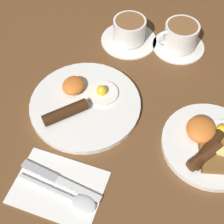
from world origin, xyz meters
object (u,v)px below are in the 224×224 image
Objects in this scene: breakfast_plate_far at (211,143)px; spoon at (76,200)px; breakfast_plate_near at (84,103)px; teacup_near at (129,32)px; teacup_far at (180,37)px; knife at (56,179)px.

breakfast_plate_far is 1.22× the size of spoon.
breakfast_plate_near reaches higher than spoon.
teacup_near is at bearing 99.82° from spoon.
breakfast_plate_near is at bearing -7.79° from teacup_near.
teacup_far reaches higher than teacup_near.
teacup_near is 1.09× the size of teacup_far.
breakfast_plate_far is 1.36× the size of teacup_near.
teacup_near is at bearing 172.21° from breakfast_plate_near.
teacup_near reaches higher than breakfast_plate_far.
breakfast_plate_near reaches higher than knife.
spoon is (0.50, 0.04, -0.02)m from teacup_near.
spoon is at bearing -11.55° from teacup_far.
breakfast_plate_near is 0.24m from spoon.
teacup_near is 0.14m from teacup_far.
breakfast_plate_far is (0.02, 0.31, 0.00)m from breakfast_plate_near.
knife is at bearing 4.47° from breakfast_plate_near.
breakfast_plate_near is 0.31m from breakfast_plate_far.
knife is (0.18, -0.29, -0.01)m from breakfast_plate_far.
knife is at bearing -18.48° from teacup_far.
teacup_far is (-0.02, 0.14, 0.00)m from teacup_near.
teacup_near is (-0.28, -0.27, 0.02)m from breakfast_plate_far.
knife is 1.05× the size of spoon.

